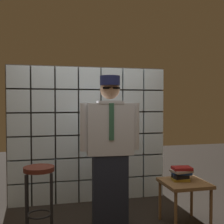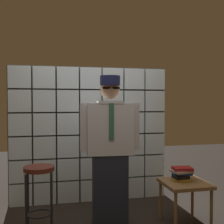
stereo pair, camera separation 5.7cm
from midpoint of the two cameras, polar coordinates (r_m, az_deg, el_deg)
The scene contains 6 objects.
glass_block_wall at distance 4.28m, azimuth -3.93°, elevation -4.51°, with size 2.36×0.10×2.03m.
standing_person at distance 3.41m, azimuth 0.09°, elevation -7.25°, with size 0.71×0.32×1.79m.
bar_stool at distance 3.37m, azimuth -13.88°, elevation -13.74°, with size 0.34×0.34×0.76m.
side_table at distance 3.64m, azimuth 14.80°, elevation -14.40°, with size 0.52×0.52×0.53m.
book_stack at distance 3.62m, azimuth 14.19°, elevation -11.84°, with size 0.26×0.21×0.17m.
coffee_mug at distance 3.59m, azimuth 13.35°, elevation -12.64°, with size 0.13×0.08×0.09m.
Camera 2 is at (-0.61, -2.95, 1.48)m, focal length 45.74 mm.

